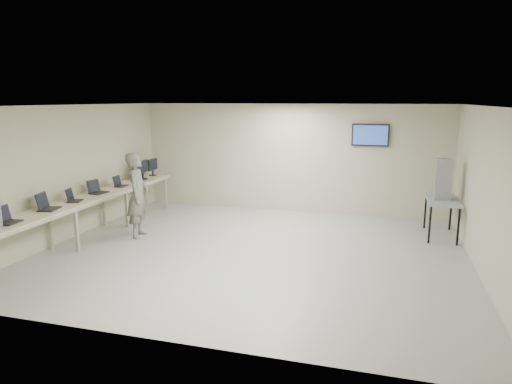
# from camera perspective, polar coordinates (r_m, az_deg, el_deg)

# --- Properties ---
(room) EXTENTS (8.01, 7.01, 2.81)m
(room) POSITION_cam_1_polar(r_m,az_deg,el_deg) (8.63, -0.05, 1.50)
(room) COLOR #B1B19E
(room) RESTS_ON ground
(workbench) EXTENTS (0.76, 6.00, 0.90)m
(workbench) POSITION_cam_1_polar(r_m,az_deg,el_deg) (10.27, -19.96, -0.89)
(workbench) COLOR #D1BE8A
(workbench) RESTS_ON ground
(laptop_0) EXTENTS (0.33, 0.39, 0.28)m
(laptop_0) POSITION_cam_1_polar(r_m,az_deg,el_deg) (8.62, -28.75, -2.94)
(laptop_0) COLOR black
(laptop_0) RESTS_ON workbench
(laptop_1) EXTENTS (0.41, 0.46, 0.31)m
(laptop_1) POSITION_cam_1_polar(r_m,az_deg,el_deg) (9.32, -24.74, -1.52)
(laptop_1) COLOR black
(laptop_1) RESTS_ON workbench
(laptop_2) EXTENTS (0.36, 0.39, 0.26)m
(laptop_2) POSITION_cam_1_polar(r_m,az_deg,el_deg) (9.86, -21.93, -0.71)
(laptop_2) COLOR black
(laptop_2) RESTS_ON workbench
(laptop_3) EXTENTS (0.36, 0.41, 0.29)m
(laptop_3) POSITION_cam_1_polar(r_m,az_deg,el_deg) (10.52, -19.29, 0.27)
(laptop_3) COLOR black
(laptop_3) RESTS_ON workbench
(laptop_4) EXTENTS (0.27, 0.33, 0.25)m
(laptop_4) POSITION_cam_1_polar(r_m,az_deg,el_deg) (11.19, -16.68, 1.02)
(laptop_4) COLOR black
(laptop_4) RESTS_ON workbench
(laptop_5) EXTENTS (0.32, 0.37, 0.27)m
(laptop_5) POSITION_cam_1_polar(r_m,az_deg,el_deg) (11.90, -14.47, 1.77)
(laptop_5) COLOR black
(laptop_5) RESTS_ON workbench
(monitor_near) EXTENTS (0.21, 0.48, 0.47)m
(monitor_near) POSITION_cam_1_polar(r_m,az_deg,el_deg) (12.05, -14.01, 2.95)
(monitor_near) COLOR black
(monitor_near) RESTS_ON workbench
(monitor_far) EXTENTS (0.20, 0.46, 0.45)m
(monitor_far) POSITION_cam_1_polar(r_m,az_deg,el_deg) (12.51, -12.81, 3.25)
(monitor_far) COLOR black
(monitor_far) RESTS_ON workbench
(soldier) EXTENTS (0.59, 0.75, 1.82)m
(soldier) POSITION_cam_1_polar(r_m,az_deg,el_deg) (10.01, -14.57, -0.37)
(soldier) COLOR #5D6155
(soldier) RESTS_ON ground
(side_table) EXTENTS (0.64, 1.38, 0.83)m
(side_table) POSITION_cam_1_polar(r_m,az_deg,el_deg) (10.52, 22.24, -1.20)
(side_table) COLOR #95979C
(side_table) RESTS_ON ground
(storage_bins) EXTENTS (0.33, 0.36, 0.86)m
(storage_bins) POSITION_cam_1_polar(r_m,az_deg,el_deg) (10.43, 22.34, 1.52)
(storage_bins) COLOR #9699A1
(storage_bins) RESTS_ON side_table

